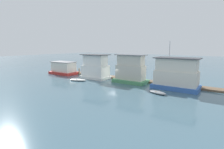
# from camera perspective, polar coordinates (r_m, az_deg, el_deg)

# --- Properties ---
(ground_plane) EXTENTS (200.00, 200.00, 0.00)m
(ground_plane) POSITION_cam_1_polar(r_m,az_deg,el_deg) (33.97, 0.95, -2.10)
(ground_plane) COLOR #426070
(dock_walkway) EXTENTS (42.40, 2.09, 0.30)m
(dock_walkway) POSITION_cam_1_polar(r_m,az_deg,el_deg) (36.01, 3.15, -1.20)
(dock_walkway) COLOR brown
(dock_walkway) RESTS_ON ground_plane
(houseboat_red) EXTENTS (6.78, 3.77, 2.98)m
(houseboat_red) POSITION_cam_1_polar(r_m,az_deg,el_deg) (43.54, -15.55, 1.97)
(houseboat_red) COLOR red
(houseboat_red) RESTS_ON ground_plane
(houseboat_white) EXTENTS (5.92, 3.56, 5.00)m
(houseboat_white) POSITION_cam_1_polar(r_m,az_deg,el_deg) (36.46, -5.48, 2.23)
(houseboat_white) COLOR white
(houseboat_white) RESTS_ON ground_plane
(houseboat_green) EXTENTS (6.25, 3.36, 5.19)m
(houseboat_green) POSITION_cam_1_polar(r_m,az_deg,el_deg) (32.25, 6.07, 1.32)
(houseboat_green) COLOR #4C9360
(houseboat_green) RESTS_ON ground_plane
(houseboat_blue) EXTENTS (7.04, 4.04, 7.50)m
(houseboat_blue) POSITION_cam_1_polar(r_m,az_deg,el_deg) (29.33, 20.24, -0.00)
(houseboat_blue) COLOR #3866B7
(houseboat_blue) RESTS_ON ground_plane
(dinghy_white) EXTENTS (3.65, 2.33, 0.36)m
(dinghy_white) POSITION_cam_1_polar(r_m,az_deg,el_deg) (34.72, -11.04, -1.71)
(dinghy_white) COLOR white
(dinghy_white) RESTS_ON ground_plane
(dinghy_grey) EXTENTS (3.07, 1.92, 0.41)m
(dinghy_grey) POSITION_cam_1_polar(r_m,az_deg,el_deg) (25.91, 14.57, -5.64)
(dinghy_grey) COLOR gray
(dinghy_grey) RESTS_ON ground_plane
(mooring_post_far_right) EXTENTS (0.27, 0.27, 1.52)m
(mooring_post_far_right) POSITION_cam_1_polar(r_m,az_deg,el_deg) (41.55, -10.65, 0.94)
(mooring_post_far_right) COLOR #846B4C
(mooring_post_far_right) RESTS_ON ground_plane
(mooring_post_far_left) EXTENTS (0.25, 0.25, 1.64)m
(mooring_post_far_left) POSITION_cam_1_polar(r_m,az_deg,el_deg) (33.52, 5.78, -0.87)
(mooring_post_far_left) COLOR brown
(mooring_post_far_left) RESTS_ON ground_plane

